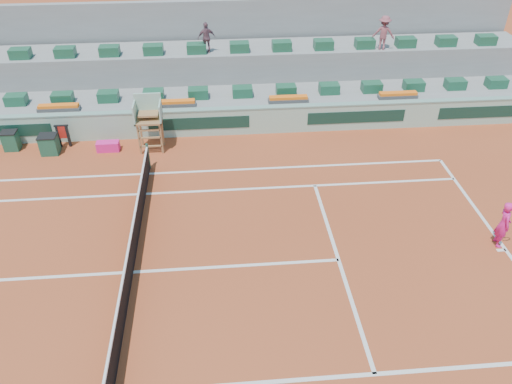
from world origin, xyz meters
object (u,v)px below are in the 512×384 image
at_px(drink_cooler_a, 49,144).
at_px(umpire_chair, 149,116).
at_px(player_bag, 108,146).
at_px(tennis_player, 504,224).

bearing_deg(drink_cooler_a, umpire_chair, 0.76).
height_order(player_bag, drink_cooler_a, drink_cooler_a).
distance_m(drink_cooler_a, tennis_player, 17.49).
bearing_deg(tennis_player, umpire_chair, 148.56).
xyz_separation_m(player_bag, drink_cooler_a, (-2.38, -0.01, 0.22)).
distance_m(umpire_chair, tennis_player, 13.77).
relative_size(umpire_chair, drink_cooler_a, 2.86).
xyz_separation_m(player_bag, tennis_player, (13.59, -7.13, 0.63)).
bearing_deg(tennis_player, player_bag, 152.33).
bearing_deg(umpire_chair, player_bag, -178.51).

